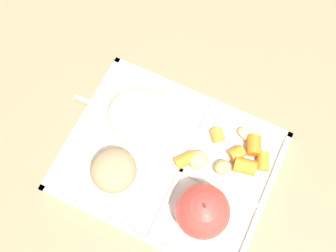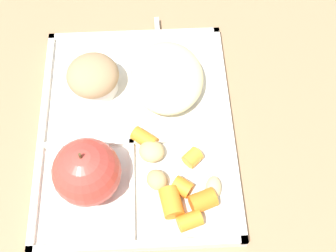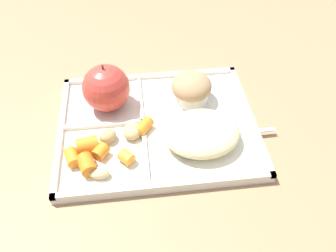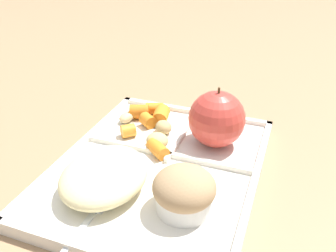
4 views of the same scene
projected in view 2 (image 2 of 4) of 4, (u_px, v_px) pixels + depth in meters
ground at (137, 131)px, 0.64m from camera, size 6.00×6.00×0.00m
lunch_tray at (136, 129)px, 0.63m from camera, size 0.35×0.28×0.02m
green_apple at (87, 172)px, 0.55m from camera, size 0.09×0.09×0.10m
bran_muffin at (93, 78)px, 0.64m from camera, size 0.08×0.08×0.06m
carrot_slice_tilted at (171, 202)px, 0.56m from camera, size 0.04×0.03×0.03m
carrot_slice_diagonal at (190, 221)px, 0.55m from camera, size 0.03×0.04×0.02m
carrot_slice_back at (203, 201)px, 0.56m from camera, size 0.03×0.04×0.03m
carrot_slice_near_corner at (144, 139)px, 0.61m from camera, size 0.04×0.04×0.02m
carrot_slice_center at (182, 187)px, 0.57m from camera, size 0.03×0.03×0.02m
carrot_slice_large at (192, 158)px, 0.59m from camera, size 0.03×0.03×0.02m
potato_chunk_small at (213, 188)px, 0.57m from camera, size 0.04×0.03×0.02m
potato_chunk_large at (152, 151)px, 0.60m from camera, size 0.04×0.04×0.02m
potato_chunk_browned at (157, 180)px, 0.58m from camera, size 0.04×0.04×0.02m
egg_noodle_pile at (167, 77)px, 0.64m from camera, size 0.13×0.11×0.04m
meatball_back at (164, 91)px, 0.64m from camera, size 0.03×0.03×0.03m
meatball_side at (185, 93)px, 0.64m from camera, size 0.03×0.03×0.03m
plastic_fork at (160, 59)px, 0.69m from camera, size 0.15×0.02×0.00m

